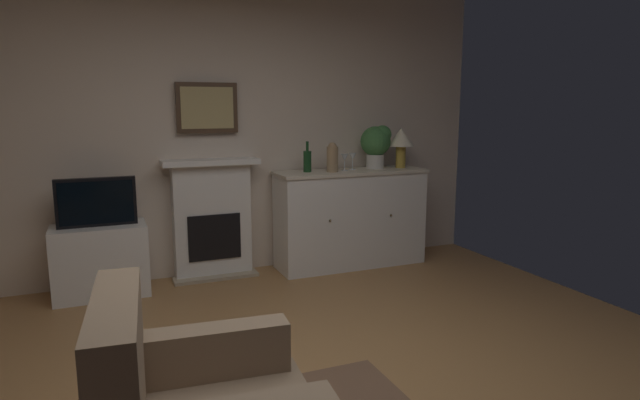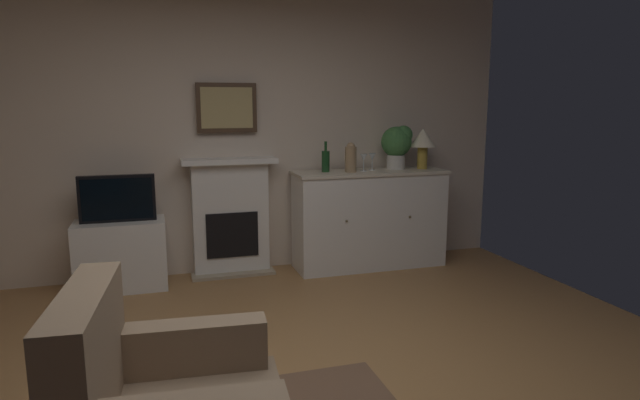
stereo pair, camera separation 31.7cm
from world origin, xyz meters
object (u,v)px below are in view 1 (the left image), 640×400
(tv_cabinet, at_px, (101,261))
(potted_plant_small, at_px, (377,143))
(wine_glass_left, at_px, (345,158))
(vase_decorative, at_px, (332,157))
(wine_glass_center, at_px, (353,157))
(framed_picture, at_px, (207,108))
(wine_bottle, at_px, (307,161))
(sideboard_cabinet, at_px, (350,218))
(tv_set, at_px, (96,202))
(fireplace_unit, at_px, (212,218))
(table_lamp, at_px, (401,140))

(tv_cabinet, distance_m, potted_plant_small, 2.77)
(wine_glass_left, relative_size, vase_decorative, 0.59)
(wine_glass_left, xyz_separation_m, wine_glass_center, (0.11, 0.05, 0.00))
(framed_picture, relative_size, wine_bottle, 1.90)
(tv_cabinet, bearing_deg, sideboard_cabinet, -0.37)
(tv_set, bearing_deg, framed_picture, 13.31)
(fireplace_unit, relative_size, tv_cabinet, 1.47)
(sideboard_cabinet, relative_size, wine_bottle, 5.17)
(framed_picture, bearing_deg, wine_glass_center, -7.59)
(framed_picture, relative_size, table_lamp, 1.38)
(fireplace_unit, relative_size, vase_decorative, 3.91)
(table_lamp, height_order, wine_glass_center, table_lamp)
(wine_bottle, xyz_separation_m, wine_glass_center, (0.48, 0.00, 0.01))
(wine_glass_left, bearing_deg, framed_picture, 169.54)
(fireplace_unit, xyz_separation_m, wine_glass_center, (1.37, -0.14, 0.53))
(fireplace_unit, height_order, sideboard_cabinet, fireplace_unit)
(framed_picture, height_order, table_lamp, framed_picture)
(wine_glass_center, bearing_deg, tv_set, -178.83)
(wine_glass_center, relative_size, potted_plant_small, 0.38)
(sideboard_cabinet, xyz_separation_m, tv_cabinet, (-2.31, 0.02, -0.18))
(tv_set, bearing_deg, sideboard_cabinet, 0.20)
(sideboard_cabinet, height_order, vase_decorative, vase_decorative)
(fireplace_unit, height_order, table_lamp, table_lamp)
(table_lamp, distance_m, wine_glass_center, 0.55)
(wine_bottle, bearing_deg, wine_glass_left, -7.46)
(sideboard_cabinet, xyz_separation_m, tv_set, (-2.31, -0.01, 0.32))
(wine_glass_left, bearing_deg, tv_set, 179.94)
(tv_set, height_order, potted_plant_small, potted_plant_small)
(framed_picture, xyz_separation_m, sideboard_cabinet, (1.33, -0.22, -1.08))
(vase_decorative, bearing_deg, potted_plant_small, 10.32)
(wine_glass_left, bearing_deg, potted_plant_small, 8.42)
(potted_plant_small, bearing_deg, table_lamp, -10.07)
(fireplace_unit, distance_m, tv_cabinet, 1.02)
(vase_decorative, height_order, potted_plant_small, potted_plant_small)
(framed_picture, bearing_deg, tv_cabinet, -167.99)
(framed_picture, relative_size, sideboard_cabinet, 0.37)
(fireplace_unit, distance_m, potted_plant_small, 1.77)
(table_lamp, height_order, potted_plant_small, potted_plant_small)
(fireplace_unit, distance_m, wine_glass_center, 1.48)
(framed_picture, bearing_deg, tv_set, -166.69)
(table_lamp, distance_m, potted_plant_small, 0.26)
(vase_decorative, bearing_deg, tv_cabinet, 178.22)
(vase_decorative, bearing_deg, framed_picture, 166.26)
(tv_set, distance_m, potted_plant_small, 2.65)
(table_lamp, bearing_deg, tv_set, -179.84)
(fireplace_unit, bearing_deg, potted_plant_small, -4.60)
(table_lamp, xyz_separation_m, potted_plant_small, (-0.26, 0.05, -0.02))
(framed_picture, xyz_separation_m, table_lamp, (1.89, -0.22, -0.32))
(wine_glass_left, height_order, vase_decorative, vase_decorative)
(vase_decorative, bearing_deg, wine_glass_center, 19.25)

